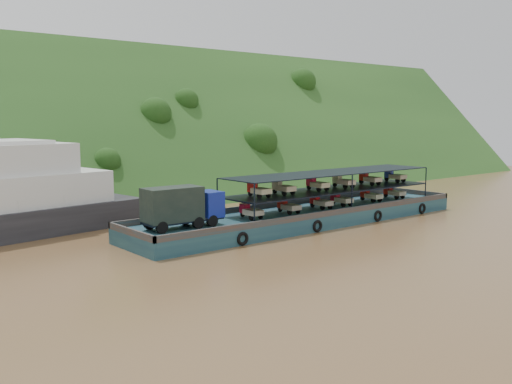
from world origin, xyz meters
TOP-DOWN VIEW (x-y plane):
  - ground at (0.00, 0.00)m, footprint 160.00×160.00m
  - hillside at (0.00, 36.00)m, footprint 140.00×39.60m
  - cargo_barge at (1.89, 1.78)m, footprint 35.00×7.18m

SIDE VIEW (x-z plane):
  - ground at x=0.00m, z-range 0.00..0.00m
  - hillside at x=0.00m, z-range -19.80..19.80m
  - cargo_barge at x=1.89m, z-range -1.17..3.37m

